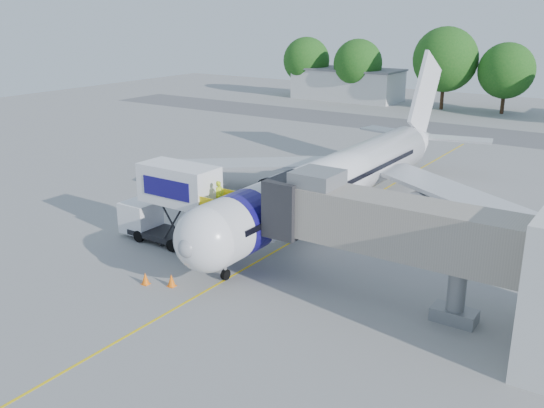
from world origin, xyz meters
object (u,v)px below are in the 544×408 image
Objects in this scene: catering_hiloader at (173,205)px; ground_tug at (100,300)px; jet_bridge at (375,223)px; aircraft at (339,178)px.

catering_hiloader reaches higher than ground_tug.
catering_hiloader is 10.00m from ground_tug.
catering_hiloader is at bearing -179.99° from jet_bridge.
jet_bridge is at bearing -54.30° from aircraft.
catering_hiloader is (-6.26, -11.12, -0.19)m from aircraft.
aircraft is 13.77m from jet_bridge.
jet_bridge reaches higher than catering_hiloader.
jet_bridge reaches higher than ground_tug.
catering_hiloader is at bearing 134.33° from ground_tug.
catering_hiloader is at bearing -119.38° from aircraft.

